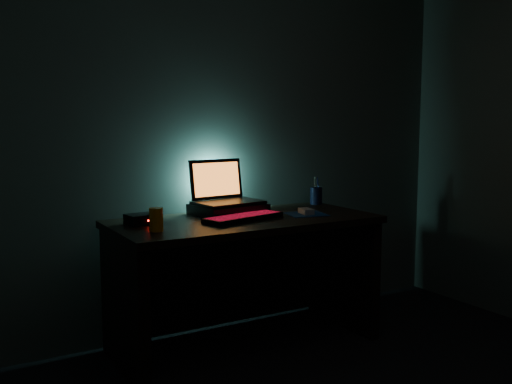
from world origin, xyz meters
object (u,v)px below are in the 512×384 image
Objects in this scene: laptop at (223,193)px; juice_glass at (156,220)px; mouse at (306,211)px; pen_cup at (316,196)px; router at (143,219)px; keyboard at (243,217)px.

juice_glass is (-0.55, -0.35, -0.06)m from laptop.
mouse is 0.92× the size of pen_cup.
router is at bearing -173.63° from pen_cup.
mouse is 0.95m from juice_glass.
laptop is 3.63× the size of pen_cup.
router reaches higher than mouse.
mouse is at bearing -16.58° from keyboard.
laptop is 0.50m from mouse.
juice_glass is at bearing -163.66° from pen_cup.
pen_cup is at bearing 16.34° from juice_glass.
pen_cup is (0.70, 0.02, -0.06)m from laptop.
mouse is 0.88× the size of juice_glass.
juice_glass is 0.23m from router.
laptop is at bearing 154.43° from mouse.
laptop is at bearing 71.96° from keyboard.
pen_cup is at bearing 8.49° from keyboard.
juice_glass is (-0.53, -0.07, 0.04)m from keyboard.
keyboard is 2.81× the size of router.
laptop is at bearing 32.20° from juice_glass.
pen_cup is 1.25m from router.
laptop reaches higher than juice_glass.
pen_cup reaches higher than mouse.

